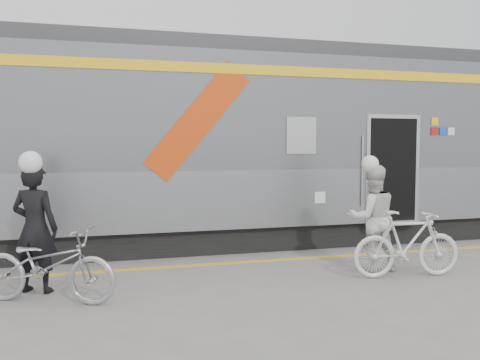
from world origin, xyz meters
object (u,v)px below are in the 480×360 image
object	(u,v)px
bicycle_left	(47,265)
bicycle_right	(407,244)
man	(35,228)
woman	(372,218)

from	to	relation	value
bicycle_left	bicycle_right	world-z (taller)	bicycle_right
man	bicycle_left	xyz separation A→B (m)	(0.20, -0.55, -0.41)
bicycle_left	woman	bearing A→B (deg)	-61.13
man	bicycle_right	xyz separation A→B (m)	(5.50, -0.70, -0.38)
man	bicycle_right	bearing A→B (deg)	-162.97
man	bicycle_right	world-z (taller)	man
bicycle_left	woman	xyz separation A→B (m)	(5.00, 0.40, 0.37)
bicycle_right	woman	bearing A→B (deg)	35.07
bicycle_left	woman	size ratio (longest dim) A/B	1.09
man	bicycle_left	distance (m)	0.71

